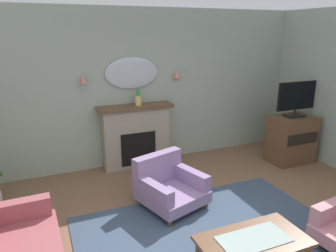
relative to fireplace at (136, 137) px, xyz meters
The scene contains 11 objects.
wall_back 0.89m from the fireplace, 47.44° to the left, with size 7.26×0.10×2.83m, color #93A393.
patterned_rug 2.61m from the fireplace, 85.42° to the right, with size 3.20×2.40×0.01m, color #38475B.
fireplace is the anchor object (origin of this frame).
mantel_vase_left 0.74m from the fireplace, 29.53° to the right, with size 0.12×0.12×0.33m.
wall_mirror 1.15m from the fireplace, 90.00° to the left, with size 0.96×0.06×0.56m, color #B2BCC6.
wall_sconce_left 1.38m from the fireplace, behind, with size 0.14×0.14×0.14m, color #D17066.
wall_sconce_right 1.38m from the fireplace, ahead, with size 0.14×0.14×0.14m, color #D17066.
coffee_table 3.15m from the fireplace, 85.45° to the right, with size 1.10×0.60×0.45m.
armchair_beside_couch 1.52m from the fireplace, 89.59° to the right, with size 1.01×1.02×0.71m.
tv_cabinet 2.93m from the fireplace, 18.48° to the right, with size 0.80×0.57×0.90m.
tv_flatscreen 3.02m from the fireplace, 18.87° to the right, with size 0.84×0.24×0.65m.
Camera 1 is at (-1.78, -2.55, 2.43)m, focal length 33.86 mm.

